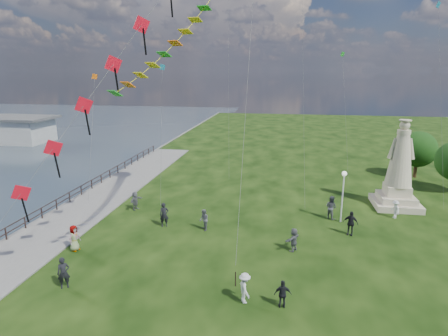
% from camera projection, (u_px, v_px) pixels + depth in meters
% --- Properties ---
extents(waterfront, '(200.00, 200.00, 1.51)m').
position_uv_depth(waterfront, '(47.00, 226.00, 29.23)').
color(waterfront, '#34444E').
rests_on(waterfront, ground).
extents(statue, '(3.85, 3.85, 7.72)m').
position_uv_depth(statue, '(399.00, 175.00, 32.53)').
color(statue, '#BFAE90').
rests_on(statue, ground).
extents(lamppost, '(0.39, 0.39, 4.19)m').
position_uv_depth(lamppost, '(343.00, 186.00, 29.10)').
color(lamppost, silver).
rests_on(lamppost, ground).
extents(tree_row, '(8.55, 11.73, 5.24)m').
position_uv_depth(tree_row, '(448.00, 158.00, 37.88)').
color(tree_row, '#382314').
rests_on(tree_row, ground).
extents(person_0, '(0.78, 0.71, 1.79)m').
position_uv_depth(person_0, '(64.00, 273.00, 20.62)').
color(person_0, black).
rests_on(person_0, ground).
extents(person_1, '(0.81, 0.94, 1.64)m').
position_uv_depth(person_1, '(204.00, 220.00, 28.10)').
color(person_1, '#595960').
rests_on(person_1, ground).
extents(person_2, '(0.95, 1.20, 1.65)m').
position_uv_depth(person_2, '(245.00, 288.00, 19.32)').
color(person_2, silver).
rests_on(person_2, ground).
extents(person_3, '(0.94, 0.58, 1.50)m').
position_uv_depth(person_3, '(283.00, 294.00, 18.91)').
color(person_3, black).
rests_on(person_3, ground).
extents(person_5, '(1.00, 1.62, 1.63)m').
position_uv_depth(person_5, '(135.00, 201.00, 32.32)').
color(person_5, '#595960').
rests_on(person_5, ground).
extents(person_6, '(0.81, 0.68, 1.89)m').
position_uv_depth(person_6, '(164.00, 215.00, 28.77)').
color(person_6, black).
rests_on(person_6, ground).
extents(person_7, '(1.08, 1.06, 1.93)m').
position_uv_depth(person_7, '(331.00, 207.00, 30.30)').
color(person_7, '#595960').
rests_on(person_7, ground).
extents(person_8, '(0.80, 1.09, 1.51)m').
position_uv_depth(person_8, '(395.00, 209.00, 30.45)').
color(person_8, silver).
rests_on(person_8, ground).
extents(person_9, '(1.19, 0.85, 1.83)m').
position_uv_depth(person_9, '(351.00, 223.00, 27.29)').
color(person_9, black).
rests_on(person_9, ground).
extents(person_10, '(0.73, 0.97, 1.78)m').
position_uv_depth(person_10, '(74.00, 238.00, 24.92)').
color(person_10, '#595960').
rests_on(person_10, ground).
extents(person_11, '(1.34, 1.60, 1.61)m').
position_uv_depth(person_11, '(294.00, 240.00, 24.89)').
color(person_11, '#595960').
rests_on(person_11, ground).
extents(red_kite_train, '(9.59, 9.35, 17.05)m').
position_uv_depth(red_kite_train, '(96.00, 91.00, 21.16)').
color(red_kite_train, black).
rests_on(red_kite_train, ground).
extents(small_kites, '(32.66, 16.62, 27.06)m').
position_uv_depth(small_kites, '(264.00, 52.00, 36.57)').
color(small_kites, '#176F8F').
rests_on(small_kites, ground).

